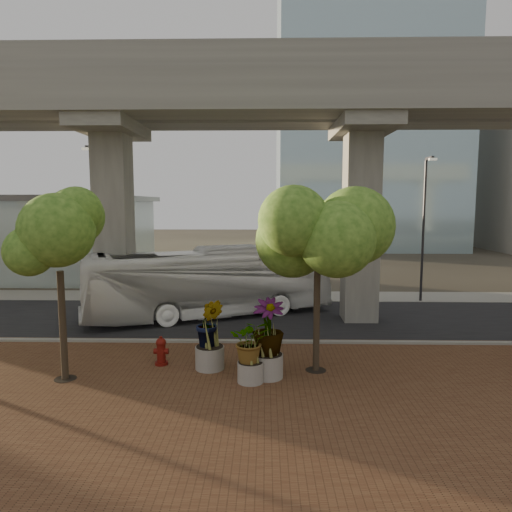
{
  "coord_description": "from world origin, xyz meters",
  "views": [
    {
      "loc": [
        1.43,
        -20.13,
        5.74
      ],
      "look_at": [
        0.97,
        0.5,
        3.34
      ],
      "focal_mm": 32.0,
      "sensor_mm": 36.0,
      "label": 1
    }
  ],
  "objects": [
    {
      "name": "ground",
      "position": [
        0.0,
        0.0,
        0.0
      ],
      "size": [
        160.0,
        160.0,
        0.0
      ],
      "primitive_type": "plane",
      "color": "#352F26",
      "rests_on": "ground"
    },
    {
      "name": "brick_plaza",
      "position": [
        0.0,
        -8.0,
        0.03
      ],
      "size": [
        70.0,
        13.0,
        0.06
      ],
      "primitive_type": "cube",
      "color": "brown",
      "rests_on": "ground"
    },
    {
      "name": "asphalt_road",
      "position": [
        0.0,
        2.0,
        0.02
      ],
      "size": [
        90.0,
        8.0,
        0.04
      ],
      "primitive_type": "cube",
      "color": "black",
      "rests_on": "ground"
    },
    {
      "name": "curb_strip",
      "position": [
        0.0,
        -2.0,
        0.08
      ],
      "size": [
        70.0,
        0.25,
        0.16
      ],
      "primitive_type": "cube",
      "color": "gray",
      "rests_on": "ground"
    },
    {
      "name": "far_sidewalk",
      "position": [
        0.0,
        7.5,
        0.03
      ],
      "size": [
        90.0,
        3.0,
        0.06
      ],
      "primitive_type": "cube",
      "color": "gray",
      "rests_on": "ground"
    },
    {
      "name": "transit_viaduct",
      "position": [
        0.0,
        2.0,
        7.29
      ],
      "size": [
        72.0,
        5.6,
        12.4
      ],
      "color": "gray",
      "rests_on": "ground"
    },
    {
      "name": "station_pavilion",
      "position": [
        -20.0,
        16.0,
        3.22
      ],
      "size": [
        23.0,
        13.0,
        6.3
      ],
      "color": "#A4B9BB",
      "rests_on": "ground"
    },
    {
      "name": "transit_bus",
      "position": [
        -1.41,
        2.53,
        1.74
      ],
      "size": [
        12.64,
        7.53,
        3.48
      ],
      "primitive_type": "imported",
      "rotation": [
        0.0,
        0.0,
        1.97
      ],
      "color": "white",
      "rests_on": "ground"
    },
    {
      "name": "fire_hydrant",
      "position": [
        -2.26,
        -4.63,
        0.55
      ],
      "size": [
        0.51,
        0.46,
        1.02
      ],
      "color": "#65110B",
      "rests_on": "ground"
    },
    {
      "name": "planter_front",
      "position": [
        0.94,
        -6.13,
        1.3
      ],
      "size": [
        1.86,
        1.86,
        2.05
      ],
      "color": "#A09A91",
      "rests_on": "ground"
    },
    {
      "name": "planter_right",
      "position": [
        1.5,
        -5.72,
        1.64
      ],
      "size": [
        2.44,
        2.44,
        2.61
      ],
      "color": "#A29E92",
      "rests_on": "ground"
    },
    {
      "name": "planter_left",
      "position": [
        -0.5,
        -4.97,
        1.54
      ],
      "size": [
        2.22,
        2.22,
        2.44
      ],
      "color": "gray",
      "rests_on": "ground"
    },
    {
      "name": "street_tree_near_west",
      "position": [
        -5.09,
        -6.02,
        4.62
      ],
      "size": [
        3.53,
        3.53,
        6.19
      ],
      "color": "#3E3123",
      "rests_on": "ground"
    },
    {
      "name": "street_tree_near_east",
      "position": [
        3.14,
        -5.06,
        4.95
      ],
      "size": [
        4.39,
        4.39,
        6.91
      ],
      "color": "#3E3123",
      "rests_on": "ground"
    },
    {
      "name": "streetlamp_west",
      "position": [
        -8.16,
        5.38,
        5.11
      ],
      "size": [
        0.43,
        1.27,
        8.76
      ],
      "color": "#303135",
      "rests_on": "ground"
    },
    {
      "name": "streetlamp_east",
      "position": [
        10.5,
        6.22,
        4.82
      ],
      "size": [
        0.41,
        1.2,
        8.26
      ],
      "color": "#29282D",
      "rests_on": "ground"
    }
  ]
}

